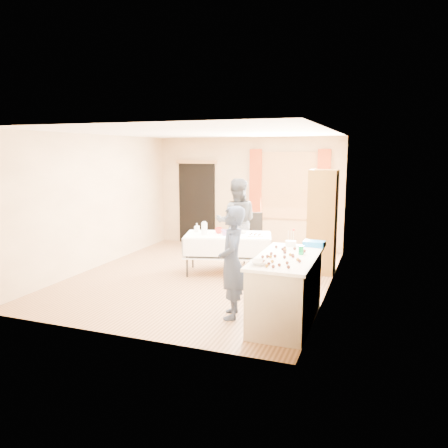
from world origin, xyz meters
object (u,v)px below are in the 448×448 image
at_px(cabinet, 322,222).
at_px(counter, 286,289).
at_px(woman, 236,222).
at_px(party_table, 228,250).
at_px(girl, 232,262).
at_px(chair, 253,247).

distance_m(cabinet, counter, 2.74).
bearing_deg(woman, party_table, 75.89).
bearing_deg(counter, girl, -174.07).
bearing_deg(girl, woman, -179.14).
height_order(counter, party_table, counter).
relative_size(party_table, chair, 1.74).
bearing_deg(cabinet, chair, 168.12).
bearing_deg(woman, counter, 102.59).
xyz_separation_m(cabinet, woman, (-1.69, -0.06, -0.10)).
xyz_separation_m(cabinet, party_table, (-1.64, -0.71, -0.53)).
xyz_separation_m(counter, party_table, (-1.54, 1.98, -0.01)).
distance_m(counter, chair, 3.28).
bearing_deg(chair, woman, -142.58).
bearing_deg(chair, party_table, -119.64).
relative_size(counter, chair, 1.60).
bearing_deg(party_table, chair, 64.34).
height_order(counter, chair, chair).
distance_m(cabinet, woman, 1.69).
bearing_deg(girl, counter, 79.48).
bearing_deg(party_table, girl, -83.99).
bearing_deg(party_table, cabinet, 8.25).
height_order(cabinet, chair, cabinet).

